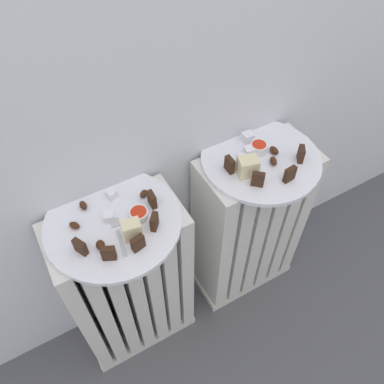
% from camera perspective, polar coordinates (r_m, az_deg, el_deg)
% --- Properties ---
extents(ground_plane, '(6.00, 6.00, 0.00)m').
position_cam_1_polar(ground_plane, '(1.35, 6.40, -24.47)').
color(ground_plane, '#4C4C51').
extents(radiator_left, '(0.33, 0.17, 0.59)m').
position_cam_1_polar(radiator_left, '(1.14, -9.18, -13.37)').
color(radiator_left, silver).
rests_on(radiator_left, ground_plane).
extents(radiator_right, '(0.33, 0.17, 0.59)m').
position_cam_1_polar(radiator_right, '(1.24, 8.23, -5.14)').
color(radiator_right, silver).
rests_on(radiator_right, ground_plane).
extents(plate_left, '(0.31, 0.31, 0.01)m').
position_cam_1_polar(plate_left, '(0.89, -11.59, -4.36)').
color(plate_left, white).
rests_on(plate_left, radiator_left).
extents(plate_right, '(0.31, 0.31, 0.01)m').
position_cam_1_polar(plate_right, '(1.01, 10.12, 4.83)').
color(plate_right, white).
rests_on(plate_right, radiator_right).
extents(dark_cake_slice_left_0, '(0.02, 0.03, 0.04)m').
position_cam_1_polar(dark_cake_slice_left_0, '(0.83, -16.19, -7.80)').
color(dark_cake_slice_left_0, '#382114').
rests_on(dark_cake_slice_left_0, plate_left).
extents(dark_cake_slice_left_1, '(0.03, 0.02, 0.04)m').
position_cam_1_polar(dark_cake_slice_left_1, '(0.81, -12.23, -8.86)').
color(dark_cake_slice_left_1, '#382114').
rests_on(dark_cake_slice_left_1, plate_left).
extents(dark_cake_slice_left_2, '(0.03, 0.02, 0.04)m').
position_cam_1_polar(dark_cake_slice_left_2, '(0.81, -8.00, -7.49)').
color(dark_cake_slice_left_2, '#382114').
rests_on(dark_cake_slice_left_2, plate_left).
extents(dark_cake_slice_left_3, '(0.03, 0.03, 0.04)m').
position_cam_1_polar(dark_cake_slice_left_3, '(0.84, -5.60, -4.39)').
color(dark_cake_slice_left_3, '#382114').
rests_on(dark_cake_slice_left_3, plate_left).
extents(dark_cake_slice_left_4, '(0.01, 0.03, 0.04)m').
position_cam_1_polar(dark_cake_slice_left_4, '(0.88, -5.94, -1.12)').
color(dark_cake_slice_left_4, '#382114').
rests_on(dark_cake_slice_left_4, plate_left).
extents(marble_cake_slice_left_0, '(0.04, 0.04, 0.05)m').
position_cam_1_polar(marble_cake_slice_left_0, '(0.83, -8.90, -5.53)').
color(marble_cake_slice_left_0, beige).
rests_on(marble_cake_slice_left_0, plate_left).
extents(turkish_delight_left_0, '(0.03, 0.03, 0.02)m').
position_cam_1_polar(turkish_delight_left_0, '(0.92, -11.82, -0.34)').
color(turkish_delight_left_0, white).
rests_on(turkish_delight_left_0, plate_left).
extents(turkish_delight_left_1, '(0.03, 0.03, 0.02)m').
position_cam_1_polar(turkish_delight_left_1, '(0.87, -12.18, -3.64)').
color(turkish_delight_left_1, white).
rests_on(turkish_delight_left_1, plate_left).
extents(medjool_date_left_0, '(0.02, 0.03, 0.02)m').
position_cam_1_polar(medjool_date_left_0, '(0.84, -13.39, -7.63)').
color(medjool_date_left_0, '#3D1E0F').
rests_on(medjool_date_left_0, plate_left).
extents(medjool_date_left_1, '(0.03, 0.03, 0.02)m').
position_cam_1_polar(medjool_date_left_1, '(0.88, -16.99, -4.75)').
color(medjool_date_left_1, '#3D1E0F').
rests_on(medjool_date_left_1, plate_left).
extents(medjool_date_left_2, '(0.03, 0.03, 0.01)m').
position_cam_1_polar(medjool_date_left_2, '(0.91, -7.16, -0.27)').
color(medjool_date_left_2, '#3D1E0F').
rests_on(medjool_date_left_2, plate_left).
extents(medjool_date_left_3, '(0.02, 0.03, 0.02)m').
position_cam_1_polar(medjool_date_left_3, '(0.91, -15.78, -1.91)').
color(medjool_date_left_3, '#3D1E0F').
rests_on(medjool_date_left_3, plate_left).
extents(jam_bowl_left, '(0.04, 0.04, 0.02)m').
position_cam_1_polar(jam_bowl_left, '(0.87, -7.87, -3.22)').
color(jam_bowl_left, white).
rests_on(jam_bowl_left, plate_left).
extents(dark_cake_slice_right_0, '(0.01, 0.03, 0.04)m').
position_cam_1_polar(dark_cake_slice_right_0, '(0.95, 5.58, 4.04)').
color(dark_cake_slice_right_0, '#382114').
rests_on(dark_cake_slice_right_0, plate_right).
extents(dark_cake_slice_right_1, '(0.03, 0.03, 0.04)m').
position_cam_1_polar(dark_cake_slice_right_1, '(0.93, 9.71, 1.87)').
color(dark_cake_slice_right_1, '#382114').
rests_on(dark_cake_slice_right_1, plate_right).
extents(dark_cake_slice_right_2, '(0.03, 0.02, 0.04)m').
position_cam_1_polar(dark_cake_slice_right_2, '(0.95, 14.25, 2.56)').
color(dark_cake_slice_right_2, '#382114').
rests_on(dark_cake_slice_right_2, plate_right).
extents(dark_cake_slice_right_3, '(0.03, 0.03, 0.04)m').
position_cam_1_polar(dark_cake_slice_right_3, '(1.01, 15.81, 5.43)').
color(dark_cake_slice_right_3, '#382114').
rests_on(dark_cake_slice_right_3, plate_right).
extents(marble_cake_slice_right_0, '(0.06, 0.05, 0.05)m').
position_cam_1_polar(marble_cake_slice_right_0, '(0.94, 8.24, 3.71)').
color(marble_cake_slice_right_0, beige).
rests_on(marble_cake_slice_right_0, plate_right).
extents(turkish_delight_right_0, '(0.03, 0.03, 0.02)m').
position_cam_1_polar(turkish_delight_right_0, '(0.99, 7.35, 5.04)').
color(turkish_delight_right_0, white).
rests_on(turkish_delight_right_0, plate_right).
extents(turkish_delight_right_1, '(0.03, 0.03, 0.02)m').
position_cam_1_polar(turkish_delight_right_1, '(1.00, 8.43, 5.97)').
color(turkish_delight_right_1, white).
rests_on(turkish_delight_right_1, plate_right).
extents(turkish_delight_right_2, '(0.03, 0.03, 0.03)m').
position_cam_1_polar(turkish_delight_right_2, '(1.04, 8.22, 8.01)').
color(turkish_delight_right_2, white).
rests_on(turkish_delight_right_2, plate_right).
extents(medjool_date_right_0, '(0.02, 0.03, 0.02)m').
position_cam_1_polar(medjool_date_right_0, '(1.02, 12.04, 6.04)').
color(medjool_date_right_0, '#3D1E0F').
rests_on(medjool_date_right_0, plate_right).
extents(medjool_date_right_1, '(0.03, 0.03, 0.02)m').
position_cam_1_polar(medjool_date_right_1, '(0.99, 11.94, 4.50)').
color(medjool_date_right_1, '#3D1E0F').
rests_on(medjool_date_right_1, plate_right).
extents(jam_bowl_right, '(0.04, 0.04, 0.03)m').
position_cam_1_polar(jam_bowl_right, '(1.01, 9.83, 6.50)').
color(jam_bowl_right, white).
rests_on(jam_bowl_right, plate_right).
extents(fork, '(0.03, 0.11, 0.00)m').
position_cam_1_polar(fork, '(0.85, -10.79, -6.12)').
color(fork, '#B7B7BC').
rests_on(fork, plate_left).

